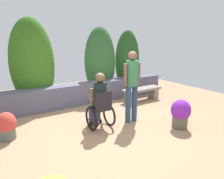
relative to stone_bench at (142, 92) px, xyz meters
name	(u,v)px	position (x,y,z in m)	size (l,w,h in m)	color
ground_plane	(109,127)	(-2.09, -1.24, -0.28)	(10.68, 10.68, 0.00)	#A47C5C
stone_retaining_wall	(76,94)	(-2.09, 0.78, 0.06)	(6.81, 0.47, 0.68)	#56566C
hedge_backdrop	(61,65)	(-2.33, 1.36, 0.95)	(6.57, 1.06, 2.68)	#2E6C23
stone_bench	(142,92)	(0.00, 0.00, 0.00)	(1.43, 0.40, 0.43)	gray
person_in_wheelchair	(99,103)	(-2.27, -1.12, 0.34)	(0.53, 0.66, 1.33)	black
person_standing_companion	(132,82)	(-1.42, -1.23, 0.75)	(0.49, 0.30, 1.78)	navy
flower_pot_terracotta_by_wall	(7,126)	(-4.19, -0.60, 0.02)	(0.38, 0.38, 0.60)	#585E58
flower_pot_red_accent	(181,113)	(-0.66, -2.15, 0.08)	(0.46, 0.46, 0.69)	#5B594A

